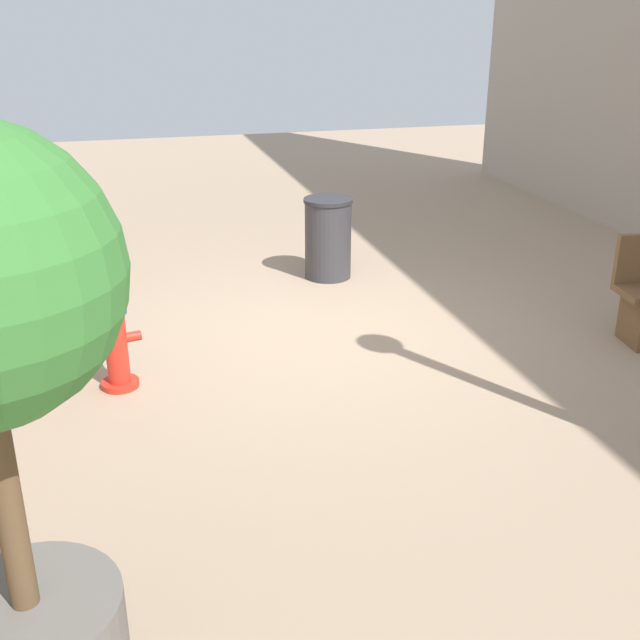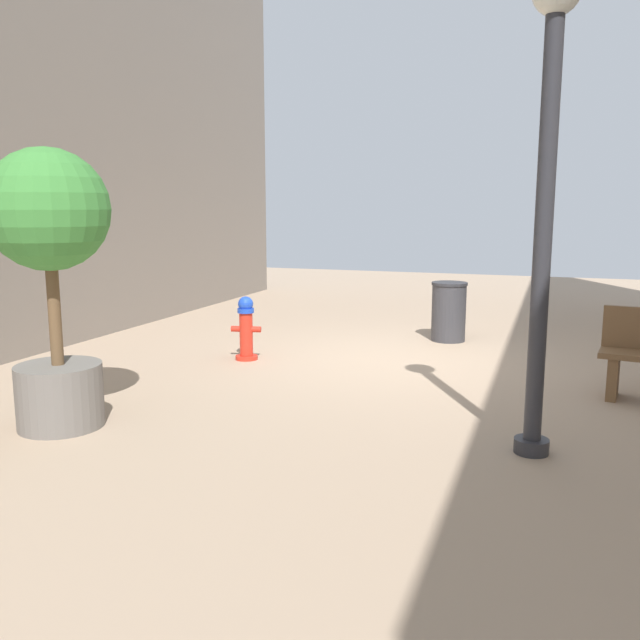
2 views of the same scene
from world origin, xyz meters
TOP-DOWN VIEW (x-y plane):
  - ground_plane at (0.00, 0.00)m, footprint 23.40×23.40m
  - fire_hydrant at (1.87, 0.64)m, footprint 0.40×0.37m
  - trash_bin at (-0.44, -1.48)m, footprint 0.53×0.53m

SIDE VIEW (x-z plane):
  - ground_plane at x=0.00m, z-range 0.00..0.00m
  - fire_hydrant at x=1.87m, z-range 0.00..0.83m
  - trash_bin at x=-0.44m, z-range 0.00..0.88m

